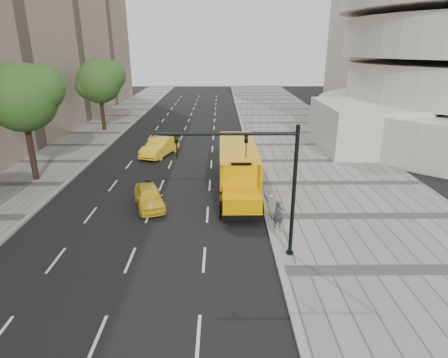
{
  "coord_description": "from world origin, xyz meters",
  "views": [
    {
      "loc": [
        3.29,
        -25.41,
        9.56
      ],
      "look_at": [
        3.5,
        -4.0,
        1.9
      ],
      "focal_mm": 30.0,
      "sensor_mm": 36.0,
      "label": 1
    }
  ],
  "objects_px": {
    "tree_b": "(23,97)",
    "taxi_far": "(160,147)",
    "tree_c": "(100,81)",
    "traffic_signal": "(263,176)",
    "pedestrian": "(278,215)",
    "school_bus": "(238,164)",
    "taxi_near": "(149,197)"
  },
  "relations": [
    {
      "from": "taxi_near",
      "to": "school_bus",
      "type": "bearing_deg",
      "value": 12.27
    },
    {
      "from": "school_bus",
      "to": "pedestrian",
      "type": "bearing_deg",
      "value": -73.88
    },
    {
      "from": "tree_b",
      "to": "taxi_far",
      "type": "relative_size",
      "value": 1.72
    },
    {
      "from": "tree_b",
      "to": "pedestrian",
      "type": "height_order",
      "value": "tree_b"
    },
    {
      "from": "tree_c",
      "to": "taxi_far",
      "type": "xyz_separation_m",
      "value": [
        8.13,
        -10.67,
        -4.94
      ]
    },
    {
      "from": "taxi_far",
      "to": "traffic_signal",
      "type": "bearing_deg",
      "value": -48.41
    },
    {
      "from": "tree_c",
      "to": "taxi_near",
      "type": "relative_size",
      "value": 2.07
    },
    {
      "from": "tree_c",
      "to": "school_bus",
      "type": "bearing_deg",
      "value": -51.82
    },
    {
      "from": "tree_b",
      "to": "school_bus",
      "type": "relative_size",
      "value": 0.74
    },
    {
      "from": "tree_c",
      "to": "school_bus",
      "type": "relative_size",
      "value": 0.71
    },
    {
      "from": "tree_c",
      "to": "taxi_far",
      "type": "bearing_deg",
      "value": -52.69
    },
    {
      "from": "school_bus",
      "to": "taxi_far",
      "type": "height_order",
      "value": "school_bus"
    },
    {
      "from": "taxi_near",
      "to": "taxi_far",
      "type": "bearing_deg",
      "value": 77.22
    },
    {
      "from": "taxi_far",
      "to": "pedestrian",
      "type": "relative_size",
      "value": 3.22
    },
    {
      "from": "tree_c",
      "to": "taxi_near",
      "type": "height_order",
      "value": "tree_c"
    },
    {
      "from": "tree_b",
      "to": "pedestrian",
      "type": "bearing_deg",
      "value": -25.83
    },
    {
      "from": "traffic_signal",
      "to": "pedestrian",
      "type": "bearing_deg",
      "value": 65.48
    },
    {
      "from": "pedestrian",
      "to": "school_bus",
      "type": "bearing_deg",
      "value": 97.17
    },
    {
      "from": "school_bus",
      "to": "tree_b",
      "type": "bearing_deg",
      "value": 174.12
    },
    {
      "from": "tree_b",
      "to": "taxi_near",
      "type": "distance_m",
      "value": 11.81
    },
    {
      "from": "pedestrian",
      "to": "tree_b",
      "type": "bearing_deg",
      "value": 145.22
    },
    {
      "from": "school_bus",
      "to": "pedestrian",
      "type": "distance_m",
      "value": 6.93
    },
    {
      "from": "tree_b",
      "to": "pedestrian",
      "type": "distance_m",
      "value": 19.41
    },
    {
      "from": "tree_b",
      "to": "tree_c",
      "type": "xyz_separation_m",
      "value": [
        0.0,
        17.42,
        -0.44
      ]
    },
    {
      "from": "tree_c",
      "to": "school_bus",
      "type": "height_order",
      "value": "tree_c"
    },
    {
      "from": "tree_b",
      "to": "tree_c",
      "type": "relative_size",
      "value": 1.04
    },
    {
      "from": "tree_c",
      "to": "traffic_signal",
      "type": "distance_m",
      "value": 32.29
    },
    {
      "from": "taxi_near",
      "to": "traffic_signal",
      "type": "distance_m",
      "value": 9.35
    },
    {
      "from": "tree_b",
      "to": "tree_c",
      "type": "bearing_deg",
      "value": 89.99
    },
    {
      "from": "taxi_near",
      "to": "pedestrian",
      "type": "bearing_deg",
      "value": -41.49
    },
    {
      "from": "tree_b",
      "to": "school_bus",
      "type": "distance_m",
      "value": 15.63
    },
    {
      "from": "taxi_near",
      "to": "traffic_signal",
      "type": "xyz_separation_m",
      "value": [
        6.37,
        -5.93,
        3.42
      ]
    }
  ]
}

